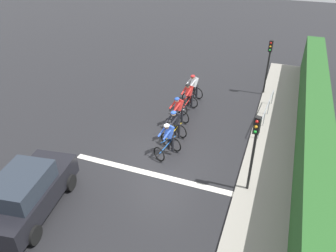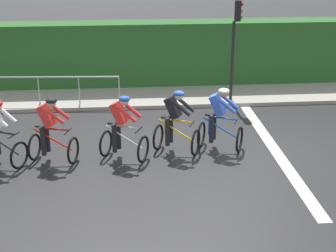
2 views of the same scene
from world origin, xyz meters
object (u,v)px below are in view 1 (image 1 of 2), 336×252
at_px(cyclist_mid, 178,112).
at_px(cyclist_trailing, 168,140).
at_px(cyclist_lead, 193,89).
at_px(pedestrian_railing_kerbside, 267,108).
at_px(traffic_light_far_junction, 269,59).
at_px(cyclist_fourth, 175,127).
at_px(cyclist_second, 188,98).
at_px(traffic_light_near_crossing, 254,144).
at_px(car_black, 28,192).

height_order(cyclist_mid, cyclist_trailing, same).
xyz_separation_m(cyclist_lead, pedestrian_railing_kerbside, (4.23, -0.92, 0.00)).
bearing_deg(pedestrian_railing_kerbside, cyclist_trailing, -129.47).
bearing_deg(traffic_light_far_junction, cyclist_fourth, -116.75).
xyz_separation_m(cyclist_second, traffic_light_near_crossing, (4.06, -5.35, 1.43)).
distance_m(cyclist_fourth, pedestrian_railing_kerbside, 5.10).
bearing_deg(car_black, cyclist_lead, 74.31).
relative_size(cyclist_mid, cyclist_trailing, 1.00).
relative_size(car_black, traffic_light_far_junction, 1.29).
distance_m(cyclist_mid, cyclist_fourth, 1.37).
bearing_deg(cyclist_second, cyclist_fourth, -84.22).
distance_m(cyclist_trailing, pedestrian_railing_kerbside, 5.86).
height_order(cyclist_trailing, traffic_light_near_crossing, traffic_light_near_crossing).
bearing_deg(cyclist_fourth, traffic_light_near_crossing, -31.23).
bearing_deg(cyclist_fourth, car_black, -118.78).
bearing_deg(cyclist_lead, traffic_light_near_crossing, -57.76).
distance_m(cyclist_lead, cyclist_trailing, 5.47).
distance_m(cyclist_mid, car_black, 7.90).
xyz_separation_m(cyclist_fourth, cyclist_trailing, (0.10, -1.15, 0.00)).
height_order(cyclist_second, traffic_light_far_junction, traffic_light_far_junction).
bearing_deg(cyclist_trailing, cyclist_fourth, 95.15).
distance_m(cyclist_lead, traffic_light_far_junction, 4.64).
xyz_separation_m(cyclist_lead, cyclist_fourth, (0.40, -4.30, 0.00)).
xyz_separation_m(cyclist_fourth, pedestrian_railing_kerbside, (3.83, 3.38, 0.00)).
bearing_deg(cyclist_lead, traffic_light_far_junction, 32.04).
xyz_separation_m(cyclist_mid, pedestrian_railing_kerbside, (4.13, 2.03, 0.00)).
bearing_deg(traffic_light_near_crossing, pedestrian_railing_kerbside, 89.18).
bearing_deg(cyclist_fourth, cyclist_lead, 95.26).
distance_m(cyclist_fourth, cyclist_trailing, 1.15).
relative_size(cyclist_fourth, traffic_light_near_crossing, 0.50).
relative_size(cyclist_fourth, cyclist_trailing, 1.00).
bearing_deg(cyclist_fourth, cyclist_mid, 102.68).
xyz_separation_m(car_black, pedestrian_railing_kerbside, (7.11, 9.35, -0.07)).
bearing_deg(traffic_light_near_crossing, cyclist_second, 127.20).
bearing_deg(cyclist_lead, cyclist_fourth, -84.74).
height_order(cyclist_lead, cyclist_second, same).
bearing_deg(car_black, cyclist_trailing, 54.94).
bearing_deg(cyclist_mid, traffic_light_near_crossing, -41.74).
height_order(cyclist_second, cyclist_mid, same).
bearing_deg(cyclist_mid, car_black, -112.16).
height_order(cyclist_trailing, car_black, car_black).
distance_m(cyclist_lead, cyclist_second, 1.23).
xyz_separation_m(cyclist_fourth, traffic_light_near_crossing, (3.75, -2.27, 1.43)).
height_order(cyclist_mid, pedestrian_railing_kerbside, cyclist_mid).
relative_size(cyclist_second, car_black, 0.38).
height_order(traffic_light_far_junction, pedestrian_railing_kerbside, traffic_light_far_junction).
height_order(cyclist_lead, cyclist_fourth, same).
relative_size(traffic_light_far_junction, pedestrian_railing_kerbside, 0.86).
distance_m(cyclist_second, car_black, 9.52).
relative_size(cyclist_lead, traffic_light_near_crossing, 0.50).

